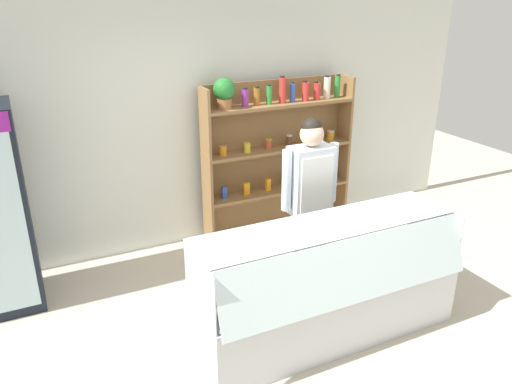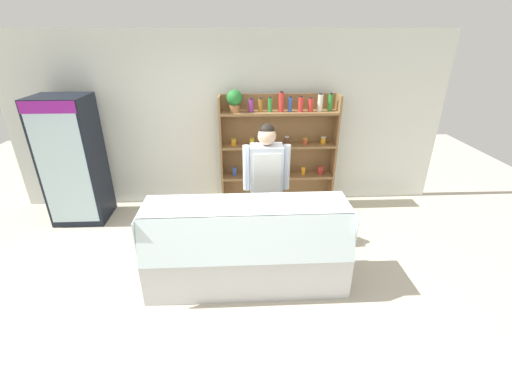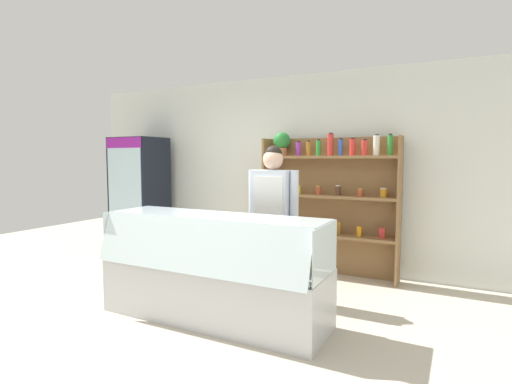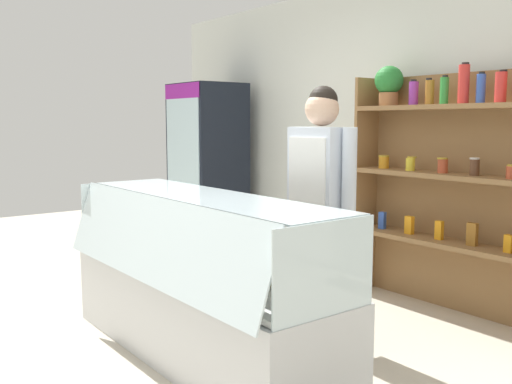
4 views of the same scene
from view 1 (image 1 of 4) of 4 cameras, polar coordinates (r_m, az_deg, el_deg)
name	(u,v)px [view 1 (image 1 of 4)]	position (r m, az deg, el deg)	size (l,w,h in m)	color
ground_plane	(307,343)	(4.36, 5.86, -16.78)	(12.00, 12.00, 0.00)	beige
back_wall	(206,124)	(5.62, -5.72, 7.75)	(6.80, 0.10, 2.70)	silver
shelving_unit	(274,147)	(5.73, 2.05, 5.18)	(1.79, 0.29, 1.90)	olive
deli_display_case	(326,302)	(4.30, 7.99, -12.30)	(2.22, 0.74, 1.01)	silver
shop_clerk	(310,190)	(4.68, 6.16, 0.20)	(0.58, 0.25, 1.68)	#383D51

